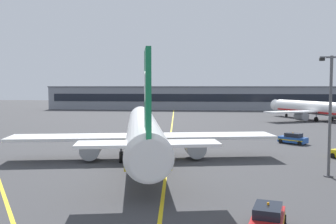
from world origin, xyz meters
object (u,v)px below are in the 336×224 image
object	(u,v)px
airliner_background	(319,109)
service_car_second	(268,219)
apron_lamp_post	(330,114)
service_car_third	(293,139)
airliner_foreground	(143,131)

from	to	relation	value
airliner_background	service_car_second	xyz separation A→B (m)	(-25.43, -76.52, -2.31)
apron_lamp_post	service_car_third	xyz separation A→B (m)	(1.50, 21.41, -5.38)
apron_lamp_post	service_car_second	distance (m)	17.85
service_car_second	service_car_third	world-z (taller)	same
airliner_foreground	service_car_second	world-z (taller)	airliner_foreground
apron_lamp_post	service_car_second	world-z (taller)	apron_lamp_post
service_car_second	airliner_background	bearing A→B (deg)	71.62
apron_lamp_post	service_car_third	bearing A→B (deg)	85.98
airliner_foreground	airliner_background	bearing A→B (deg)	56.25
airliner_background	service_car_third	bearing A→B (deg)	-111.29
airliner_background	apron_lamp_post	bearing A→B (deg)	-105.58
airliner_foreground	airliner_background	world-z (taller)	airliner_foreground
airliner_foreground	apron_lamp_post	world-z (taller)	apron_lamp_post
airliner_foreground	airliner_background	size ratio (longest dim) A/B	1.16
apron_lamp_post	service_car_third	size ratio (longest dim) A/B	2.68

